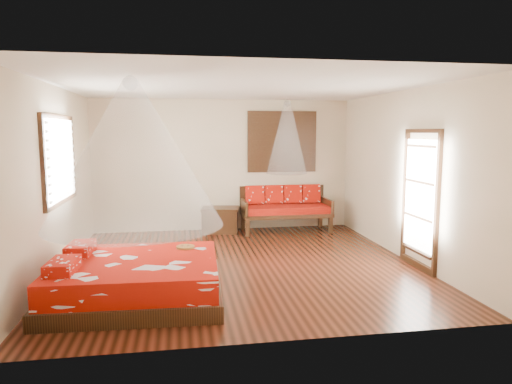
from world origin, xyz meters
TOP-DOWN VIEW (x-y plane):
  - room at (0.00, 0.00)m, footprint 5.54×5.54m
  - bed at (-1.52, -1.25)m, footprint 2.19×1.99m
  - daybed at (1.28, 2.39)m, footprint 1.88×0.84m
  - storage_chest at (-0.11, 2.45)m, footprint 0.86×0.69m
  - shutter_panel at (1.28, 2.72)m, footprint 1.52×0.06m
  - window_left at (-2.71, 0.20)m, footprint 0.10×1.74m
  - glazed_door at (2.72, -0.60)m, footprint 0.08×1.02m
  - wine_tray at (-0.88, -0.75)m, footprint 0.25×0.25m
  - mosquito_net_main at (-1.50, -1.25)m, footprint 2.21×2.21m
  - mosquito_net_daybed at (1.28, 2.25)m, footprint 0.84×0.84m

SIDE VIEW (x-z plane):
  - bed at x=-1.52m, z-range -0.07..0.57m
  - storage_chest at x=-0.11m, z-range 0.00..0.53m
  - daybed at x=1.28m, z-range 0.04..1.00m
  - wine_tray at x=-0.88m, z-range 0.45..0.66m
  - glazed_door at x=2.72m, z-range -0.01..2.15m
  - room at x=0.00m, z-range -0.02..2.82m
  - window_left at x=-2.71m, z-range 1.03..2.37m
  - mosquito_net_main at x=-1.50m, z-range 0.95..2.75m
  - shutter_panel at x=1.28m, z-range 1.24..2.56m
  - mosquito_net_daybed at x=1.28m, z-range 1.25..2.75m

